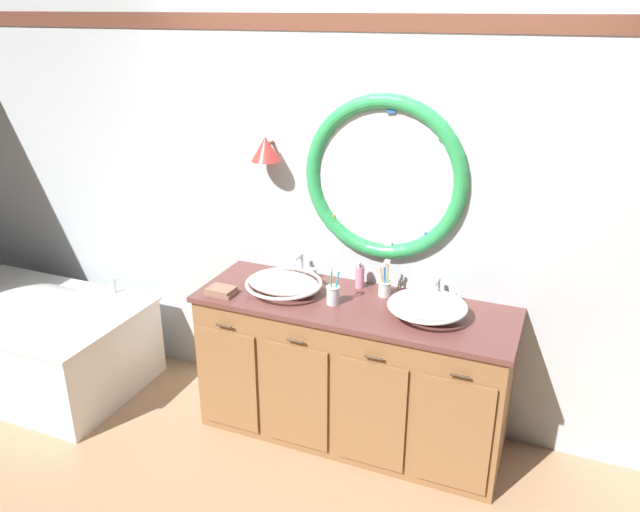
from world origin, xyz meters
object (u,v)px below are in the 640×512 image
(toothbrush_holder_right, at_px, (385,286))
(soap_dispenser, at_px, (360,276))
(toothbrush_holder_left, at_px, (333,294))
(bathtub, at_px, (33,335))
(sink_basin_left, at_px, (284,283))
(sink_basin_right, at_px, (427,306))
(folded_hand_towel, at_px, (221,291))

(toothbrush_holder_right, distance_m, soap_dispenser, 0.18)
(toothbrush_holder_left, xyz_separation_m, toothbrush_holder_right, (0.23, 0.21, -0.00))
(toothbrush_holder_left, bearing_deg, bathtub, -173.62)
(sink_basin_left, bearing_deg, sink_basin_right, -0.00)
(sink_basin_left, xyz_separation_m, toothbrush_holder_left, (0.32, -0.03, 0.01))
(sink_basin_right, height_order, toothbrush_holder_right, toothbrush_holder_right)
(toothbrush_holder_left, xyz_separation_m, folded_hand_towel, (-0.63, -0.13, -0.04))
(sink_basin_left, bearing_deg, toothbrush_holder_right, 17.91)
(toothbrush_holder_right, height_order, folded_hand_towel, toothbrush_holder_right)
(sink_basin_left, bearing_deg, bathtub, -171.44)
(bathtub, bearing_deg, folded_hand_towel, 4.05)
(toothbrush_holder_left, height_order, soap_dispenser, toothbrush_holder_left)
(sink_basin_right, bearing_deg, toothbrush_holder_right, 148.29)
(toothbrush_holder_right, xyz_separation_m, folded_hand_towel, (-0.87, -0.34, -0.04))
(sink_basin_left, distance_m, folded_hand_towel, 0.36)
(toothbrush_holder_right, relative_size, soap_dispenser, 1.38)
(sink_basin_right, bearing_deg, bathtub, -174.17)
(soap_dispenser, distance_m, folded_hand_towel, 0.80)
(bathtub, bearing_deg, sink_basin_right, 5.83)
(bathtub, xyz_separation_m, folded_hand_towel, (1.43, 0.10, 0.54))
(soap_dispenser, bearing_deg, toothbrush_holder_right, -17.68)
(soap_dispenser, relative_size, folded_hand_towel, 0.97)
(sink_basin_left, distance_m, soap_dispenser, 0.44)
(bathtub, xyz_separation_m, toothbrush_holder_right, (2.30, 0.44, 0.58))
(soap_dispenser, bearing_deg, sink_basin_left, -148.87)
(sink_basin_left, xyz_separation_m, folded_hand_towel, (-0.32, -0.16, -0.03))
(sink_basin_left, relative_size, folded_hand_towel, 2.71)
(bathtub, height_order, toothbrush_holder_right, toothbrush_holder_right)
(toothbrush_holder_left, distance_m, folded_hand_towel, 0.65)
(toothbrush_holder_left, relative_size, toothbrush_holder_right, 1.02)
(sink_basin_right, height_order, toothbrush_holder_left, toothbrush_holder_left)
(sink_basin_right, relative_size, toothbrush_holder_right, 1.91)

